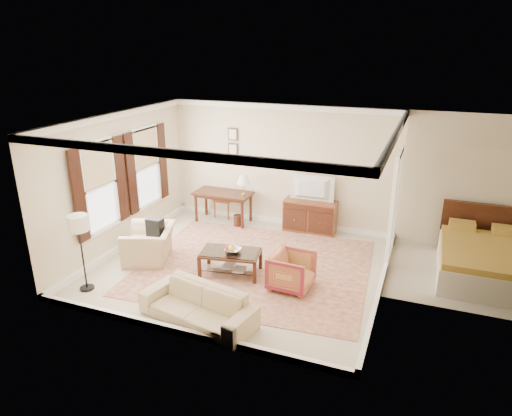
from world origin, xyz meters
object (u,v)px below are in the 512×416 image
Objects in this scene: tv at (311,181)px; coffee_table at (231,256)px; sideboard at (310,216)px; writing_desk at (223,197)px; club_armchair at (149,238)px; sofa at (198,300)px; striped_armchair at (292,269)px.

coffee_table is (-0.87, -2.60, -0.88)m from tv.
coffee_table is at bearing -108.33° from sideboard.
club_armchair is at bearing -101.61° from writing_desk.
sofa is (1.45, -4.07, -0.28)m from writing_desk.
striped_armchair is 1.88m from sofa.
writing_desk is 1.15× the size of sideboard.
sofa is at bearing 148.05° from striped_armchair.
coffee_table is at bearing 70.99° from club_armchair.
striped_armchair is 3.04m from club_armchair.
tv is at bearing 11.21° from striped_armchair.
sofa reaches higher than coffee_table.
striped_armchair is (2.53, -2.54, -0.28)m from writing_desk.
striped_armchair is at bearing 68.65° from club_armchair.
sideboard reaches higher than sofa.
writing_desk reaches higher than sideboard.
striped_armchair is (0.38, -2.72, 0.00)m from sideboard.
sideboard is 1.00× the size of coffee_table.
sideboard is at bearing 71.67° from coffee_table.
striped_armchair is at bearing -4.71° from coffee_table.
sideboard is at bearing -90.00° from tv.
club_armchair is at bearing 152.61° from sofa.
sofa is (-0.70, -4.24, -0.87)m from tv.
tv reaches higher than striped_armchair.
striped_armchair reaches higher than sofa.
sofa is at bearing 80.58° from tv.
sofa is (-1.08, -1.53, -0.00)m from striped_armchair.
coffee_table is (-0.87, -2.62, -0.01)m from sideboard.
club_armchair reaches higher than coffee_table.
club_armchair is (-2.66, -2.63, -0.77)m from tv.
club_armchair reaches higher than sideboard.
sideboard is 0.87m from tv.
sideboard is at bearing 11.15° from striped_armchair.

